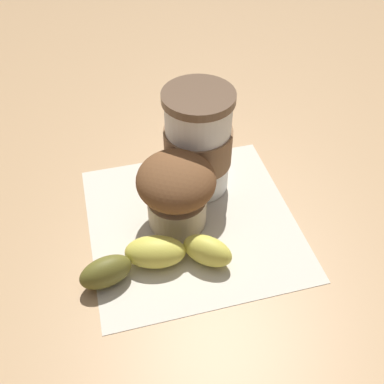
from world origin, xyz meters
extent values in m
plane|color=tan|center=(0.00, 0.00, 0.00)|extent=(3.00, 3.00, 0.00)
cube|color=beige|center=(0.00, 0.00, 0.00)|extent=(0.27, 0.27, 0.00)
cylinder|color=white|center=(-0.06, 0.03, 0.07)|extent=(0.08, 0.08, 0.13)
cylinder|color=brown|center=(-0.06, 0.03, 0.14)|extent=(0.09, 0.09, 0.01)
cylinder|color=#846042|center=(-0.06, 0.03, 0.07)|extent=(0.09, 0.09, 0.05)
cylinder|color=beige|center=(-0.01, -0.02, 0.02)|extent=(0.07, 0.07, 0.04)
ellipsoid|color=brown|center=(-0.01, -0.02, 0.07)|extent=(0.09, 0.09, 0.06)
ellipsoid|color=#D6CC4C|center=(0.06, -0.01, 0.02)|extent=(0.06, 0.06, 0.04)
ellipsoid|color=#D6CC4C|center=(0.04, -0.06, 0.02)|extent=(0.06, 0.08, 0.04)
ellipsoid|color=brown|center=(0.05, -0.12, 0.02)|extent=(0.04, 0.06, 0.04)
camera|label=1|loc=(0.34, -0.13, 0.42)|focal=42.00mm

